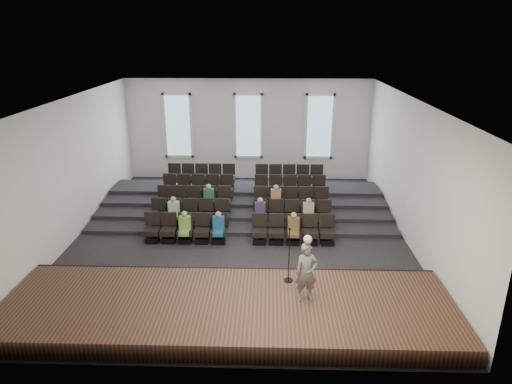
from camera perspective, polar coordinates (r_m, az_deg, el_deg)
ground at (r=16.98m, az=-1.98°, el=-5.48°), size 14.00×14.00×0.00m
ceiling at (r=15.53m, az=-2.20°, el=11.50°), size 12.00×14.00×0.02m
wall_back at (r=22.87m, az=-0.95°, el=7.77°), size 12.00×0.04×5.00m
wall_front at (r=9.61m, az=-4.81°, el=-9.75°), size 12.00×0.04×5.00m
wall_left at (r=17.53m, az=-22.15°, el=2.59°), size 0.04×14.00×5.00m
wall_right at (r=16.80m, az=18.88°, el=2.29°), size 0.04×14.00×5.00m
stage at (r=12.42m, az=-3.51°, el=-14.46°), size 11.80×3.60×0.50m
stage_lip at (r=13.92m, az=-2.87°, el=-10.37°), size 11.80×0.06×0.52m
risers at (r=19.82m, az=-1.42°, el=-1.07°), size 11.80×4.80×0.60m
seating_rows at (r=18.13m, az=-1.70°, el=-1.46°), size 6.80×4.70×1.67m
windows at (r=22.76m, az=-0.96°, el=8.23°), size 8.44×0.10×3.24m
audience at (r=16.95m, az=-1.95°, el=-2.54°), size 5.45×2.64×1.10m
speaker at (r=12.02m, az=6.32°, el=-9.94°), size 0.63×0.46×1.59m
mic_stand at (r=12.95m, az=4.12°, el=-9.12°), size 0.27×0.27×1.63m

